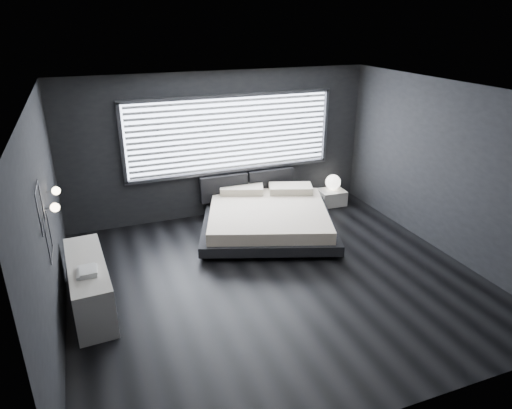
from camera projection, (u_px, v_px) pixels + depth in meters
name	position (u px, v px, depth m)	size (l,w,h in m)	color
room	(278.00, 193.00, 6.43)	(6.04, 6.00, 2.80)	black
window	(231.00, 134.00, 8.74)	(4.14, 0.09, 1.52)	white
headboard	(248.00, 184.00, 9.19)	(1.96, 0.16, 0.52)	black
sconce_near	(55.00, 207.00, 5.44)	(0.18, 0.11, 0.11)	silver
sconce_far	(56.00, 191.00, 5.96)	(0.18, 0.11, 0.11)	silver
wall_art_upper	(40.00, 208.00, 4.80)	(0.01, 0.48, 0.48)	#47474C
wall_art_lower	(49.00, 238.00, 5.19)	(0.01, 0.48, 0.48)	#47474C
bed	(268.00, 217.00, 8.40)	(2.98, 2.92, 0.61)	black
nightstand	(331.00, 197.00, 9.67)	(0.54, 0.45, 0.31)	silver
orb_lamp	(333.00, 182.00, 9.60)	(0.32, 0.32, 0.32)	white
dresser	(90.00, 285.00, 6.18)	(0.58, 1.74, 0.69)	silver
book_stack	(87.00, 271.00, 5.79)	(0.26, 0.34, 0.07)	silver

